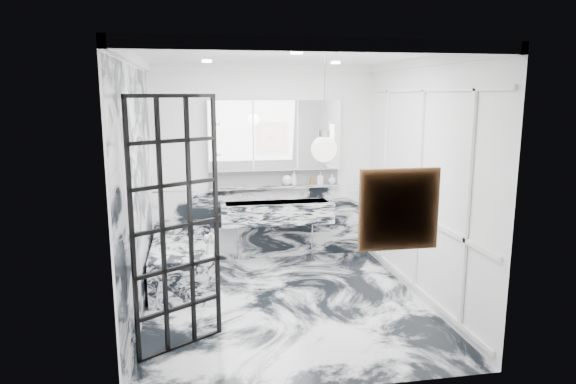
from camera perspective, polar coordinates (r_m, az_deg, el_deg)
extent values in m
plane|color=silver|center=(6.09, -0.26, -12.33)|extent=(3.60, 3.60, 0.00)
plane|color=white|center=(5.62, -0.29, 14.94)|extent=(3.60, 3.60, 0.00)
plane|color=white|center=(7.45, -2.70, 3.13)|extent=(3.60, 0.00, 3.60)
plane|color=white|center=(3.97, 4.28, -3.76)|extent=(3.60, 0.00, 3.60)
plane|color=white|center=(5.64, -16.49, 0.20)|extent=(0.00, 3.60, 3.60)
plane|color=white|center=(6.17, 14.52, 1.18)|extent=(0.00, 3.60, 3.60)
cube|color=silver|center=(7.59, -2.62, -3.45)|extent=(3.18, 0.05, 1.05)
cube|color=silver|center=(5.65, -16.31, -0.40)|extent=(0.02, 3.56, 2.68)
cube|color=white|center=(6.18, 14.31, 0.27)|extent=(0.03, 3.40, 2.30)
imported|color=#8C5919|center=(7.46, 0.68, 1.55)|extent=(0.09, 0.09, 0.21)
imported|color=#4C4C51|center=(7.55, 3.62, 1.56)|extent=(0.11, 0.11, 0.19)
imported|color=silver|center=(7.59, 4.91, 1.42)|extent=(0.12, 0.12, 0.14)
sphere|color=white|center=(7.45, -0.12, 1.31)|extent=(0.15, 0.15, 0.15)
cylinder|color=#8C5919|center=(7.52, 2.68, 1.21)|extent=(0.04, 0.04, 0.10)
cylinder|color=silver|center=(6.12, -8.66, -6.27)|extent=(0.08, 0.08, 0.12)
cube|color=#BC5D13|center=(4.18, 12.23, -1.90)|extent=(0.56, 0.05, 0.56)
sphere|color=white|center=(4.59, 4.03, 4.77)|extent=(0.23, 0.23, 0.23)
cube|color=silver|center=(7.35, -1.24, -2.27)|extent=(1.60, 0.45, 0.30)
cube|color=silver|center=(7.44, -1.45, 0.56)|extent=(1.90, 0.14, 0.04)
cube|color=white|center=(7.48, -1.53, 1.66)|extent=(1.90, 0.03, 0.23)
cube|color=white|center=(7.35, -1.49, 6.33)|extent=(1.90, 0.16, 1.00)
cylinder|color=white|center=(7.18, -7.88, 5.80)|extent=(0.07, 0.07, 0.40)
cylinder|color=white|center=(7.43, 4.92, 6.04)|extent=(0.07, 0.07, 0.40)
cube|color=silver|center=(6.76, -11.58, -7.70)|extent=(0.75, 1.65, 0.55)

